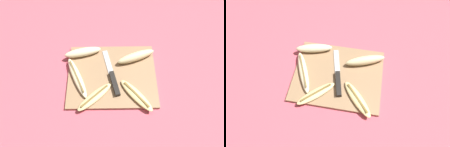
% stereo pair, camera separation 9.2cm
% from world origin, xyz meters
% --- Properties ---
extents(ground_plane, '(4.00, 4.00, 0.00)m').
position_xyz_m(ground_plane, '(0.00, 0.00, 0.00)').
color(ground_plane, '#C65160').
extents(cutting_board, '(0.37, 0.31, 0.01)m').
position_xyz_m(cutting_board, '(0.00, 0.00, 0.01)').
color(cutting_board, '#997551').
rests_on(cutting_board, ground_plane).
extents(knife, '(0.07, 0.23, 0.02)m').
position_xyz_m(knife, '(0.01, -0.03, 0.02)').
color(knife, black).
rests_on(knife, cutting_board).
extents(banana_cream_curved, '(0.12, 0.20, 0.02)m').
position_xyz_m(banana_cream_curved, '(-0.15, -0.02, 0.02)').
color(banana_cream_curved, beige).
rests_on(banana_cream_curved, cutting_board).
extents(banana_golden_short, '(0.15, 0.16, 0.02)m').
position_xyz_m(banana_golden_short, '(0.10, -0.10, 0.02)').
color(banana_golden_short, '#EDD689').
rests_on(banana_golden_short, cutting_board).
extents(banana_soft_right, '(0.17, 0.10, 0.04)m').
position_xyz_m(banana_soft_right, '(0.11, 0.08, 0.03)').
color(banana_soft_right, beige).
rests_on(banana_soft_right, cutting_board).
extents(banana_spotted_left, '(0.15, 0.15, 0.02)m').
position_xyz_m(banana_spotted_left, '(-0.07, -0.11, 0.02)').
color(banana_spotted_left, '#DBC684').
rests_on(banana_spotted_left, cutting_board).
extents(banana_pale_long, '(0.17, 0.07, 0.04)m').
position_xyz_m(banana_pale_long, '(-0.13, 0.11, 0.03)').
color(banana_pale_long, beige).
rests_on(banana_pale_long, cutting_board).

